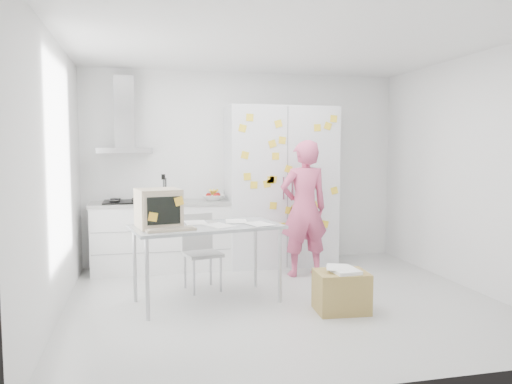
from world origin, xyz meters
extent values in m
cube|color=silver|center=(0.00, 0.00, -0.01)|extent=(4.50, 4.00, 0.02)
cube|color=white|center=(0.00, 2.00, 1.35)|extent=(4.50, 0.02, 2.70)
cube|color=white|center=(-2.25, 0.00, 1.35)|extent=(0.02, 4.00, 2.70)
cube|color=white|center=(2.25, 0.00, 1.35)|extent=(0.02, 4.00, 2.70)
cube|color=white|center=(0.00, 0.00, 2.70)|extent=(4.50, 4.00, 0.02)
cube|color=white|center=(-1.20, 1.70, 0.44)|extent=(1.80, 0.60, 0.88)
cube|color=gray|center=(-1.20, 1.40, 0.58)|extent=(1.76, 0.01, 0.01)
cube|color=gray|center=(-1.20, 1.40, 0.30)|extent=(1.76, 0.01, 0.01)
cube|color=#9E9E99|center=(-1.20, 1.70, 0.90)|extent=(1.84, 0.63, 0.04)
cube|color=black|center=(-1.65, 1.70, 0.93)|extent=(0.58, 0.50, 0.03)
cylinder|color=black|center=(-1.79, 1.58, 0.95)|extent=(0.14, 0.14, 0.02)
cylinder|color=black|center=(-1.51, 1.58, 0.95)|extent=(0.14, 0.14, 0.02)
cylinder|color=black|center=(-1.79, 1.82, 0.95)|extent=(0.14, 0.14, 0.02)
cylinder|color=black|center=(-1.51, 1.82, 0.95)|extent=(0.14, 0.14, 0.02)
cylinder|color=silver|center=(-1.15, 1.70, 0.99)|extent=(0.10, 0.10, 0.14)
cylinder|color=black|center=(-1.16, 1.71, 1.09)|extent=(0.01, 0.01, 0.30)
cylinder|color=black|center=(-1.13, 1.69, 1.09)|extent=(0.01, 0.01, 0.30)
cylinder|color=black|center=(-1.15, 1.72, 1.09)|extent=(0.01, 0.01, 0.30)
cube|color=black|center=(-1.16, 1.71, 1.25)|extent=(0.05, 0.01, 0.07)
imported|color=white|center=(-0.50, 1.70, 0.96)|extent=(0.31, 0.31, 0.08)
sphere|color=#B2140F|center=(-0.56, 1.72, 0.99)|extent=(0.08, 0.08, 0.08)
sphere|color=#B2140F|center=(-0.47, 1.65, 0.99)|extent=(0.08, 0.08, 0.08)
sphere|color=#B2140F|center=(-0.43, 1.74, 0.99)|extent=(0.08, 0.08, 0.08)
cylinder|color=yellow|center=(-0.52, 1.72, 1.03)|extent=(0.09, 0.17, 0.10)
cylinder|color=yellow|center=(-0.49, 1.72, 1.03)|extent=(0.04, 0.17, 0.10)
cylinder|color=yellow|center=(-0.47, 1.72, 1.03)|extent=(0.08, 0.17, 0.10)
cube|color=silver|center=(-1.65, 1.75, 1.60)|extent=(0.70, 0.48, 0.07)
cube|color=silver|center=(-1.65, 1.87, 2.10)|extent=(0.26, 0.24, 0.95)
cube|color=silver|center=(0.45, 1.68, 1.10)|extent=(1.50, 0.65, 2.20)
cube|color=slate|center=(0.45, 1.35, 1.10)|extent=(0.01, 0.01, 2.16)
cube|color=silver|center=(0.39, 1.34, 1.10)|extent=(0.02, 0.02, 0.30)
cube|color=silver|center=(0.51, 1.34, 1.10)|extent=(0.02, 0.02, 0.30)
cube|color=yellow|center=(0.86, 1.34, 1.90)|extent=(0.10, 0.00, 0.10)
cube|color=yellow|center=(1.01, 1.34, 1.93)|extent=(0.12, 0.00, 0.12)
cube|color=yellow|center=(1.12, 1.34, 1.05)|extent=(0.12, 0.00, 0.12)
cube|color=yellow|center=(0.22, 1.34, 1.21)|extent=(0.10, 0.00, 0.10)
cube|color=yellow|center=(0.46, 1.34, 1.35)|extent=(0.12, 0.00, 0.12)
cube|color=yellow|center=(0.83, 1.34, 0.86)|extent=(0.12, 0.00, 0.12)
cube|color=yellow|center=(0.25, 1.34, 0.87)|extent=(0.10, 0.00, 0.10)
cube|color=yellow|center=(0.32, 1.34, 1.95)|extent=(0.12, 0.00, 0.12)
cube|color=yellow|center=(0.54, 1.34, 0.81)|extent=(0.12, 0.00, 0.12)
cube|color=yellow|center=(0.86, 1.34, 1.19)|extent=(0.12, 0.00, 0.12)
cube|color=yellow|center=(0.74, 1.34, 0.94)|extent=(0.10, 0.00, 0.10)
cube|color=yellow|center=(0.24, 1.34, 1.69)|extent=(0.12, 0.00, 0.12)
cube|color=yellow|center=(-0.01, 1.34, 1.15)|extent=(0.10, 0.00, 0.10)
cube|color=yellow|center=(-0.10, 1.34, 1.26)|extent=(0.10, 0.00, 0.10)
cube|color=yellow|center=(-0.16, 1.34, 1.89)|extent=(0.11, 0.00, 0.11)
cube|color=yellow|center=(0.38, 1.34, 0.59)|extent=(0.10, 0.00, 0.10)
cube|color=yellow|center=(0.25, 1.34, 1.22)|extent=(0.11, 0.00, 0.11)
cube|color=yellow|center=(0.99, 1.34, 0.59)|extent=(0.11, 0.00, 0.11)
cube|color=yellow|center=(1.09, 1.34, 2.03)|extent=(0.10, 0.00, 0.10)
cube|color=yellow|center=(0.28, 1.34, 1.53)|extent=(0.10, 0.00, 0.10)
cube|color=yellow|center=(0.17, 1.34, 1.16)|extent=(0.11, 0.00, 0.11)
cube|color=yellow|center=(0.63, 1.34, 0.52)|extent=(0.10, 0.00, 0.10)
cube|color=yellow|center=(-0.07, 1.34, 2.03)|extent=(0.10, 0.00, 0.10)
cube|color=yellow|center=(-0.13, 1.34, 1.54)|extent=(0.12, 0.00, 0.12)
cube|color=yellow|center=(0.76, 1.34, 0.77)|extent=(0.11, 0.00, 0.11)
cube|color=yellow|center=(0.37, 1.34, 1.73)|extent=(0.11, 0.00, 0.11)
cube|color=yellow|center=(0.72, 1.34, 1.28)|extent=(0.11, 0.00, 0.11)
cube|color=yellow|center=(0.47, 1.34, 0.80)|extent=(0.11, 0.00, 0.11)
imported|color=#D25179|center=(0.56, 0.98, 0.87)|extent=(0.66, 0.45, 1.73)
cube|color=#9EA5A8|center=(-0.79, 0.14, 0.81)|extent=(1.64, 1.04, 0.03)
cylinder|color=#B3B3B8|center=(-1.42, -0.31, 0.39)|extent=(0.05, 0.05, 0.79)
cylinder|color=#B3B3B8|center=(-0.05, -0.04, 0.39)|extent=(0.05, 0.05, 0.79)
cylinder|color=#B3B3B8|center=(-1.54, 0.32, 0.39)|extent=(0.05, 0.05, 0.79)
cylinder|color=#B3B3B8|center=(-0.17, 0.58, 0.39)|extent=(0.05, 0.05, 0.79)
cube|color=#C7B494|center=(-1.29, 0.13, 1.02)|extent=(0.49, 0.51, 0.39)
cube|color=#C7B494|center=(-1.25, -0.09, 1.02)|extent=(0.39, 0.09, 0.35)
cube|color=black|center=(-1.25, -0.11, 1.02)|extent=(0.32, 0.07, 0.27)
cube|color=yellow|center=(-1.35, -0.13, 0.97)|extent=(0.10, 0.02, 0.10)
cube|color=yellow|center=(-1.09, -0.08, 1.11)|extent=(0.10, 0.02, 0.10)
cube|color=#C7B494|center=(-1.18, -0.14, 0.84)|extent=(0.50, 0.25, 0.03)
cube|color=gray|center=(-1.18, -0.14, 0.85)|extent=(0.45, 0.20, 0.01)
cube|color=white|center=(-0.67, 0.10, 0.82)|extent=(0.35, 0.39, 0.00)
cube|color=white|center=(-0.44, 0.34, 0.83)|extent=(0.28, 0.36, 0.00)
cube|color=white|center=(-0.25, 0.08, 0.83)|extent=(0.31, 0.38, 0.00)
cube|color=white|center=(-0.89, 0.34, 0.83)|extent=(0.24, 0.33, 0.00)
cube|color=#ABABA9|center=(-0.79, 0.60, 0.42)|extent=(0.47, 0.47, 0.04)
cube|color=#ABABA9|center=(-0.82, 0.77, 0.65)|extent=(0.37, 0.11, 0.43)
cylinder|color=#A7A7AB|center=(-0.90, 0.41, 0.20)|extent=(0.03, 0.03, 0.40)
cylinder|color=#A7A7AB|center=(-0.60, 0.48, 0.20)|extent=(0.03, 0.03, 0.40)
cylinder|color=#A7A7AB|center=(-0.98, 0.72, 0.20)|extent=(0.03, 0.03, 0.40)
cylinder|color=#A7A7AB|center=(-0.67, 0.79, 0.20)|extent=(0.03, 0.03, 0.40)
cube|color=#A88E49|center=(0.47, -0.47, 0.20)|extent=(0.54, 0.44, 0.40)
cube|color=white|center=(0.49, -0.49, 0.42)|extent=(0.26, 0.33, 0.04)
cube|color=white|center=(0.44, -0.43, 0.44)|extent=(0.31, 0.36, 0.00)
camera|label=1|loc=(-1.46, -5.02, 1.63)|focal=35.00mm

